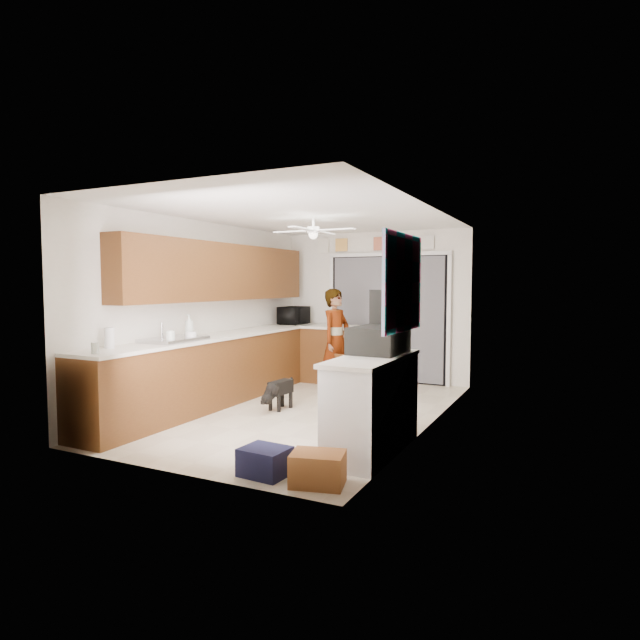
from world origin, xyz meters
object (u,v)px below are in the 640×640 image
(soap_bottle, at_px, (189,326))
(navy_crate, at_px, (265,461))
(cup, at_px, (191,336))
(man, at_px, (336,340))
(paper_towel_roll, at_px, (109,338))
(suitcase, at_px, (379,340))
(cardboard_box, at_px, (318,469))
(dog, at_px, (281,393))
(microwave, at_px, (294,315))

(soap_bottle, distance_m, navy_crate, 2.81)
(soap_bottle, bearing_deg, cup, -45.62)
(navy_crate, bearing_deg, man, 104.69)
(paper_towel_roll, bearing_deg, suitcase, 18.15)
(cup, bearing_deg, paper_towel_roll, -103.52)
(cup, relative_size, navy_crate, 0.34)
(cardboard_box, relative_size, man, 0.28)
(dog, bearing_deg, microwave, 119.45)
(paper_towel_roll, xyz_separation_m, man, (1.26, 3.17, -0.27))
(cup, height_order, suitcase, suitcase)
(paper_towel_roll, distance_m, suitcase, 2.90)
(soap_bottle, height_order, paper_towel_roll, soap_bottle)
(navy_crate, bearing_deg, paper_towel_roll, 171.09)
(paper_towel_roll, height_order, navy_crate, paper_towel_roll)
(suitcase, relative_size, cardboard_box, 1.46)
(microwave, xyz_separation_m, soap_bottle, (-0.09, -2.61, 0.00))
(microwave, bearing_deg, soap_bottle, 177.57)
(navy_crate, height_order, dog, dog)
(cardboard_box, bearing_deg, navy_crate, 180.00)
(cardboard_box, bearing_deg, microwave, 121.09)
(soap_bottle, xyz_separation_m, navy_crate, (2.11, -1.57, -0.97))
(soap_bottle, xyz_separation_m, suitcase, (2.69, -0.33, -0.02))
(microwave, height_order, navy_crate, microwave)
(soap_bottle, bearing_deg, suitcase, -7.01)
(microwave, distance_m, man, 1.33)
(microwave, xyz_separation_m, paper_towel_roll, (-0.16, -3.85, -0.04))
(cup, xyz_separation_m, paper_towel_roll, (-0.25, -1.04, 0.06))
(suitcase, relative_size, man, 0.40)
(suitcase, bearing_deg, paper_towel_roll, -160.51)
(soap_bottle, distance_m, suitcase, 2.71)
(dog, bearing_deg, cardboard_box, -48.18)
(microwave, bearing_deg, dog, -156.05)
(paper_towel_roll, bearing_deg, cardboard_box, -7.25)
(man, bearing_deg, dog, -175.33)
(paper_towel_roll, bearing_deg, soap_bottle, 86.98)
(soap_bottle, height_order, man, man)
(man, relative_size, dog, 2.90)
(cardboard_box, bearing_deg, paper_towel_roll, 172.75)
(microwave, bearing_deg, man, -121.91)
(cardboard_box, distance_m, man, 3.85)
(soap_bottle, height_order, dog, soap_bottle)
(navy_crate, bearing_deg, cardboard_box, 0.00)
(paper_towel_roll, height_order, suitcase, suitcase)
(soap_bottle, distance_m, paper_towel_roll, 1.23)
(microwave, bearing_deg, suitcase, -139.03)
(soap_bottle, relative_size, paper_towel_roll, 1.36)
(cup, bearing_deg, microwave, 91.92)
(paper_towel_roll, bearing_deg, microwave, 87.67)
(microwave, relative_size, cup, 4.06)
(navy_crate, bearing_deg, suitcase, 65.19)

